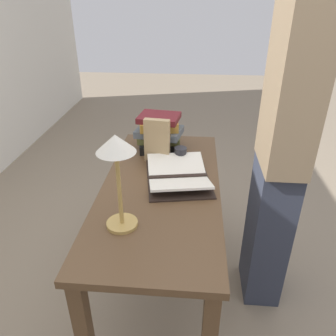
{
  "coord_description": "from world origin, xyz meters",
  "views": [
    {
      "loc": [
        -1.44,
        -0.16,
        1.65
      ],
      "look_at": [
        0.05,
        -0.03,
        0.84
      ],
      "focal_mm": 35.0,
      "sensor_mm": 36.0,
      "label": 1
    }
  ],
  "objects_px": {
    "person_reader": "(280,159)",
    "reading_lamp": "(117,158)",
    "book_stack_tall": "(159,132)",
    "open_book": "(178,176)",
    "coffee_mug": "(180,154)",
    "book_standing_upright": "(157,141)"
  },
  "relations": [
    {
      "from": "book_stack_tall",
      "to": "reading_lamp",
      "type": "relative_size",
      "value": 0.72
    },
    {
      "from": "person_reader",
      "to": "book_stack_tall",
      "type": "bearing_deg",
      "value": -119.94
    },
    {
      "from": "book_stack_tall",
      "to": "book_standing_upright",
      "type": "distance_m",
      "value": 0.17
    },
    {
      "from": "open_book",
      "to": "reading_lamp",
      "type": "relative_size",
      "value": 1.15
    },
    {
      "from": "open_book",
      "to": "reading_lamp",
      "type": "distance_m",
      "value": 0.56
    },
    {
      "from": "open_book",
      "to": "book_standing_upright",
      "type": "height_order",
      "value": "book_standing_upright"
    },
    {
      "from": "book_stack_tall",
      "to": "reading_lamp",
      "type": "distance_m",
      "value": 0.82
    },
    {
      "from": "person_reader",
      "to": "book_standing_upright",
      "type": "bearing_deg",
      "value": -107.76
    },
    {
      "from": "coffee_mug",
      "to": "person_reader",
      "type": "distance_m",
      "value": 0.57
    },
    {
      "from": "open_book",
      "to": "coffee_mug",
      "type": "height_order",
      "value": "coffee_mug"
    },
    {
      "from": "open_book",
      "to": "coffee_mug",
      "type": "xyz_separation_m",
      "value": [
        0.21,
        -0.0,
        0.03
      ]
    },
    {
      "from": "book_stack_tall",
      "to": "coffee_mug",
      "type": "height_order",
      "value": "book_stack_tall"
    },
    {
      "from": "open_book",
      "to": "person_reader",
      "type": "height_order",
      "value": "person_reader"
    },
    {
      "from": "coffee_mug",
      "to": "book_standing_upright",
      "type": "bearing_deg",
      "value": 92.57
    },
    {
      "from": "person_reader",
      "to": "reading_lamp",
      "type": "bearing_deg",
      "value": -60.78
    },
    {
      "from": "open_book",
      "to": "person_reader",
      "type": "xyz_separation_m",
      "value": [
        -0.01,
        -0.51,
        0.13
      ]
    },
    {
      "from": "open_book",
      "to": "book_stack_tall",
      "type": "xyz_separation_m",
      "value": [
        0.37,
        0.14,
        0.09
      ]
    },
    {
      "from": "open_book",
      "to": "coffee_mug",
      "type": "distance_m",
      "value": 0.21
    },
    {
      "from": "book_standing_upright",
      "to": "person_reader",
      "type": "relative_size",
      "value": 0.14
    },
    {
      "from": "reading_lamp",
      "to": "person_reader",
      "type": "xyz_separation_m",
      "value": [
        0.41,
        -0.73,
        -0.18
      ]
    },
    {
      "from": "reading_lamp",
      "to": "open_book",
      "type": "bearing_deg",
      "value": -27.43
    },
    {
      "from": "coffee_mug",
      "to": "person_reader",
      "type": "bearing_deg",
      "value": -112.62
    }
  ]
}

